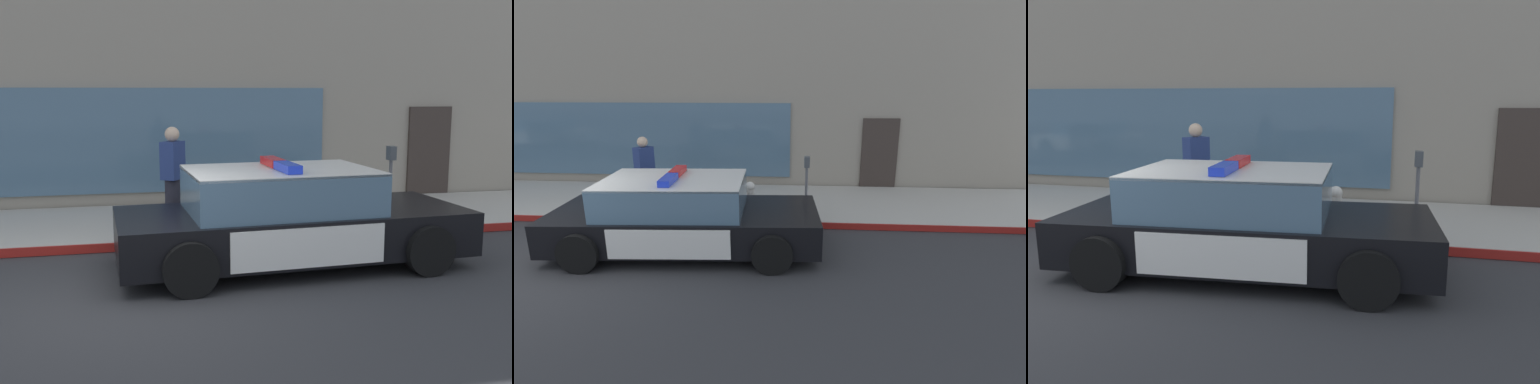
# 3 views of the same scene
# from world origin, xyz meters

# --- Properties ---
(ground) EXTENTS (48.00, 48.00, 0.00)m
(ground) POSITION_xyz_m (0.00, 0.00, 0.00)
(ground) COLOR #303033
(sidewalk) EXTENTS (48.00, 3.05, 0.15)m
(sidewalk) POSITION_xyz_m (0.00, 3.81, 0.07)
(sidewalk) COLOR #B2ADA3
(sidewalk) RESTS_ON ground
(curb_red_paint) EXTENTS (28.80, 0.04, 0.14)m
(curb_red_paint) POSITION_xyz_m (0.00, 2.27, 0.08)
(curb_red_paint) COLOR maroon
(curb_red_paint) RESTS_ON ground
(storefront_building) EXTENTS (21.02, 10.94, 9.34)m
(storefront_building) POSITION_xyz_m (0.53, 10.81, 4.67)
(storefront_building) COLOR gray
(storefront_building) RESTS_ON ground
(police_cruiser) EXTENTS (4.94, 2.30, 1.49)m
(police_cruiser) POSITION_xyz_m (2.42, 1.05, 0.68)
(police_cruiser) COLOR black
(police_cruiser) RESTS_ON ground
(fire_hydrant) EXTENTS (0.34, 0.39, 0.73)m
(fire_hydrant) POSITION_xyz_m (3.46, 2.84, 0.50)
(fire_hydrant) COLOR silver
(fire_hydrant) RESTS_ON sidewalk
(pedestrian_on_sidewalk) EXTENTS (0.44, 0.48, 1.71)m
(pedestrian_on_sidewalk) POSITION_xyz_m (0.96, 2.98, 1.01)
(pedestrian_on_sidewalk) COLOR #23232D
(pedestrian_on_sidewalk) RESTS_ON sidewalk
(parking_meter) EXTENTS (0.12, 0.18, 1.34)m
(parking_meter) POSITION_xyz_m (4.73, 2.77, 1.08)
(parking_meter) COLOR slate
(parking_meter) RESTS_ON sidewalk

